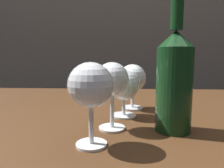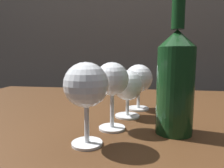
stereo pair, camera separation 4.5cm
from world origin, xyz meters
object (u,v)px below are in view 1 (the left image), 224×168
wine_bottle (174,79)px  wine_glass_white (91,86)px  wine_glass_pinot (124,86)px  wine_glass_port (132,79)px  wine_glass_chardonnay (112,81)px

wine_bottle → wine_glass_white: bearing=-153.0°
wine_glass_pinot → wine_glass_port: (0.03, 0.08, 0.01)m
wine_glass_pinot → wine_bottle: wine_bottle is taller
wine_bottle → wine_glass_chardonnay: bearing=178.4°
wine_glass_pinot → wine_glass_port: bearing=72.1°
wine_glass_white → wine_bottle: (0.17, 0.08, 0.01)m
wine_glass_port → wine_bottle: wine_bottle is taller
wine_glass_chardonnay → wine_glass_port: size_ratio=1.08×
wine_glass_white → wine_glass_port: wine_glass_white is taller
wine_glass_chardonnay → wine_glass_pinot: size_ratio=1.18×
wine_glass_pinot → wine_glass_port: wine_glass_port is taller
wine_glass_port → wine_glass_white: bearing=-107.8°
wine_glass_white → wine_glass_port: 0.29m
wine_bottle → wine_glass_port: bearing=112.7°
wine_glass_port → wine_bottle: 0.21m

